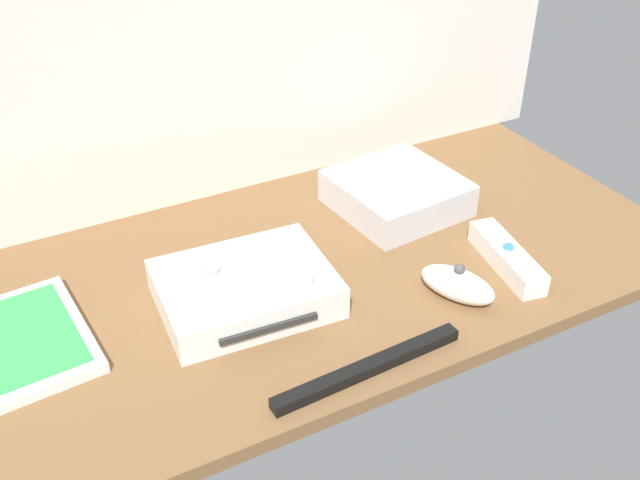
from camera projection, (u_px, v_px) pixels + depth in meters
ground_plane at (320, 271)px, 99.35cm from camera, size 100.00×48.00×2.00cm
game_console at (245, 289)px, 90.83cm from camera, size 21.99×17.54×4.40cm
mini_computer at (397, 192)px, 109.53cm from camera, size 18.52×18.52×5.30cm
game_case at (25, 341)px, 85.03cm from camera, size 15.10×20.04×1.56cm
remote_wand at (507, 257)px, 97.61cm from camera, size 6.11×15.20×3.40cm
remote_nunchuk at (457, 284)px, 91.84cm from camera, size 8.38×10.91×5.10cm
remote_classic_pad at (246, 272)px, 88.41cm from camera, size 15.75×10.81×2.40cm
sensor_bar at (369, 368)px, 81.48cm from camera, size 24.06×2.89×1.40cm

